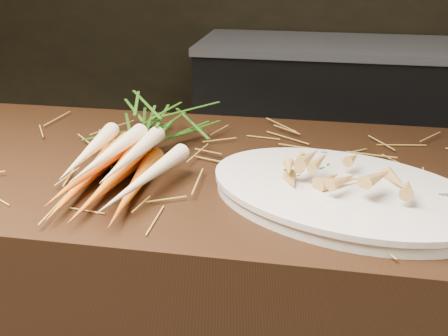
# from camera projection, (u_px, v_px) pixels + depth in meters

# --- Properties ---
(back_counter) EXTENTS (1.82, 0.62, 0.84)m
(back_counter) POSITION_uv_depth(u_px,v_px,m) (371.00, 123.00, 2.97)
(back_counter) COLOR black
(back_counter) RESTS_ON ground
(straw_bedding) EXTENTS (1.40, 0.60, 0.02)m
(straw_bedding) POSITION_uv_depth(u_px,v_px,m) (294.00, 168.00, 1.13)
(straw_bedding) COLOR olive
(straw_bedding) RESTS_ON main_counter
(root_veg_bunch) EXTENTS (0.22, 0.58, 0.11)m
(root_veg_bunch) POSITION_uv_depth(u_px,v_px,m) (139.00, 141.00, 1.15)
(root_veg_bunch) COLOR orange
(root_veg_bunch) RESTS_ON main_counter
(serving_platter) EXTENTS (0.58, 0.49, 0.03)m
(serving_platter) POSITION_uv_depth(u_px,v_px,m) (343.00, 196.00, 1.00)
(serving_platter) COLOR white
(serving_platter) RESTS_ON main_counter
(roasted_veg_heap) EXTENTS (0.29, 0.26, 0.05)m
(roasted_veg_heap) POSITION_uv_depth(u_px,v_px,m) (344.00, 175.00, 0.98)
(roasted_veg_heap) COLOR #A77C42
(roasted_veg_heap) RESTS_ON serving_platter
(serving_fork) EXTENTS (0.18, 0.06, 0.00)m
(serving_fork) POSITION_uv_depth(u_px,v_px,m) (442.00, 218.00, 0.89)
(serving_fork) COLOR silver
(serving_fork) RESTS_ON serving_platter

